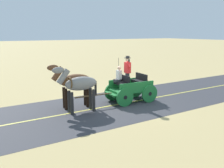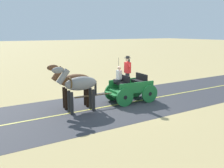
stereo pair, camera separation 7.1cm
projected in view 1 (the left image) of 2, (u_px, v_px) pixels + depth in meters
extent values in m
plane|color=tan|center=(126.00, 103.00, 12.87)|extent=(200.00, 200.00, 0.00)
cube|color=#38383D|center=(126.00, 103.00, 12.87)|extent=(5.26, 160.00, 0.01)
cube|color=#DBCC4C|center=(126.00, 103.00, 12.87)|extent=(0.12, 160.00, 0.00)
cube|color=#1E7233|center=(131.00, 90.00, 13.08)|extent=(1.32, 2.26, 0.12)
cube|color=#1E7233|center=(137.00, 87.00, 12.53)|extent=(0.18, 2.09, 0.44)
cube|color=#1E7233|center=(125.00, 83.00, 13.51)|extent=(0.18, 2.09, 0.44)
cube|color=#1E7233|center=(111.00, 94.00, 12.54)|extent=(1.09, 0.30, 0.08)
cube|color=#1E7233|center=(149.00, 90.00, 13.68)|extent=(0.73, 0.24, 0.06)
cube|color=black|center=(121.00, 84.00, 12.72)|extent=(1.04, 0.42, 0.14)
cube|color=black|center=(124.00, 79.00, 12.76)|extent=(1.02, 0.14, 0.44)
cube|color=black|center=(139.00, 82.00, 13.23)|extent=(1.04, 0.42, 0.14)
cube|color=black|center=(141.00, 78.00, 13.27)|extent=(1.02, 0.14, 0.44)
cylinder|color=#1E7233|center=(125.00, 97.00, 12.20)|extent=(0.15, 0.96, 0.96)
cylinder|color=black|center=(125.00, 97.00, 12.20)|extent=(0.13, 0.22, 0.21)
cylinder|color=#1E7233|center=(113.00, 92.00, 13.32)|extent=(0.15, 0.96, 0.96)
cylinder|color=black|center=(113.00, 92.00, 13.32)|extent=(0.13, 0.22, 0.21)
cylinder|color=#1E7233|center=(150.00, 94.00, 12.92)|extent=(0.15, 0.96, 0.96)
cylinder|color=black|center=(150.00, 94.00, 12.92)|extent=(0.13, 0.22, 0.21)
cylinder|color=#1E7233|center=(136.00, 89.00, 14.04)|extent=(0.15, 0.96, 0.96)
cylinder|color=black|center=(136.00, 89.00, 14.04)|extent=(0.13, 0.22, 0.21)
cylinder|color=brown|center=(94.00, 95.00, 12.07)|extent=(0.18, 2.00, 0.07)
cylinder|color=black|center=(119.00, 70.00, 12.83)|extent=(0.02, 0.02, 1.30)
cylinder|color=#2D2D33|center=(127.00, 81.00, 12.69)|extent=(0.22, 0.22, 0.90)
cube|color=red|center=(127.00, 68.00, 12.54)|extent=(0.35, 0.24, 0.56)
sphere|color=beige|center=(128.00, 60.00, 12.46)|extent=(0.22, 0.22, 0.22)
cylinder|color=black|center=(128.00, 58.00, 12.43)|extent=(0.36, 0.36, 0.01)
cylinder|color=black|center=(128.00, 57.00, 12.42)|extent=(0.20, 0.20, 0.10)
cylinder|color=red|center=(129.00, 65.00, 12.33)|extent=(0.26, 0.09, 0.32)
cube|color=black|center=(129.00, 61.00, 12.23)|extent=(0.02, 0.07, 0.14)
cube|color=#2D2D33|center=(117.00, 81.00, 12.85)|extent=(0.30, 0.34, 0.14)
cube|color=silver|center=(119.00, 75.00, 12.84)|extent=(0.31, 0.22, 0.48)
sphere|color=beige|center=(119.00, 68.00, 12.77)|extent=(0.20, 0.20, 0.20)
ellipsoid|color=gray|center=(81.00, 83.00, 11.20)|extent=(0.60, 1.57, 0.64)
cylinder|color=#272726|center=(72.00, 104.00, 10.96)|extent=(0.15, 0.15, 1.05)
cylinder|color=#272726|center=(69.00, 102.00, 11.27)|extent=(0.15, 0.15, 1.05)
cylinder|color=#272726|center=(94.00, 100.00, 11.49)|extent=(0.15, 0.15, 1.05)
cylinder|color=#272726|center=(91.00, 99.00, 11.80)|extent=(0.15, 0.15, 1.05)
cylinder|color=gray|center=(63.00, 77.00, 10.71)|extent=(0.28, 0.65, 0.73)
ellipsoid|color=gray|center=(58.00, 70.00, 10.54)|extent=(0.23, 0.55, 0.28)
cube|color=#272726|center=(64.00, 76.00, 10.71)|extent=(0.07, 0.50, 0.56)
cylinder|color=#272726|center=(96.00, 88.00, 11.63)|extent=(0.11, 0.11, 0.70)
torus|color=brown|center=(70.00, 83.00, 10.92)|extent=(0.55, 0.08, 0.55)
ellipsoid|color=brown|center=(75.00, 81.00, 11.88)|extent=(0.74, 1.61, 0.64)
cylinder|color=black|center=(66.00, 99.00, 11.67)|extent=(0.15, 0.15, 1.05)
cylinder|color=black|center=(64.00, 98.00, 11.99)|extent=(0.15, 0.15, 1.05)
cylinder|color=black|center=(87.00, 97.00, 12.12)|extent=(0.15, 0.15, 1.05)
cylinder|color=black|center=(85.00, 95.00, 12.44)|extent=(0.15, 0.15, 1.05)
cylinder|color=brown|center=(58.00, 74.00, 11.45)|extent=(0.33, 0.67, 0.73)
ellipsoid|color=brown|center=(53.00, 68.00, 11.29)|extent=(0.28, 0.56, 0.28)
cube|color=black|center=(58.00, 73.00, 11.45)|extent=(0.12, 0.51, 0.56)
cylinder|color=black|center=(90.00, 85.00, 12.25)|extent=(0.11, 0.11, 0.70)
torus|color=brown|center=(64.00, 80.00, 11.64)|extent=(0.55, 0.13, 0.55)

